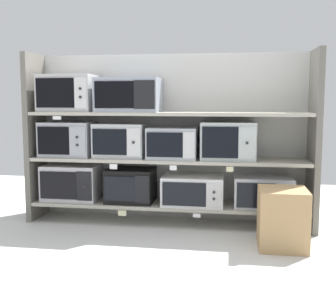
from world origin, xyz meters
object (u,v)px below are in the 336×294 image
at_px(microwave_3, 263,191).
at_px(microwave_8, 68,93).
at_px(microwave_1, 131,185).
at_px(microwave_7, 228,141).
at_px(microwave_4, 69,139).
at_px(microwave_9, 129,95).
at_px(microwave_2, 193,190).
at_px(microwave_6, 173,143).
at_px(microwave_0, 72,182).
at_px(shipping_carton, 282,218).
at_px(microwave_5, 121,140).

relative_size(microwave_3, microwave_8, 1.01).
height_order(microwave_1, microwave_7, microwave_7).
xyz_separation_m(microwave_4, microwave_9, (0.59, 0.00, 0.41)).
relative_size(microwave_2, microwave_8, 1.09).
relative_size(microwave_6, microwave_8, 0.88).
distance_m(microwave_1, microwave_2, 0.59).
bearing_deg(microwave_0, microwave_7, -0.01).
bearing_deg(microwave_8, microwave_0, 0.40).
bearing_deg(shipping_carton, microwave_1, 159.01).
bearing_deg(microwave_1, microwave_7, -0.02).
distance_m(microwave_0, microwave_7, 1.52).
xyz_separation_m(microwave_1, microwave_4, (-0.59, -0.00, 0.42)).
relative_size(microwave_1, microwave_3, 0.86).
xyz_separation_m(microwave_4, microwave_8, (0.01, -0.00, 0.43)).
distance_m(microwave_2, microwave_9, 1.04).
height_order(microwave_6, microwave_8, microwave_8).
relative_size(microwave_3, microwave_5, 1.09).
bearing_deg(microwave_6, shipping_carton, -28.82).
height_order(microwave_1, microwave_8, microwave_8).
bearing_deg(microwave_7, microwave_1, 179.98).
height_order(microwave_2, microwave_9, microwave_9).
xyz_separation_m(microwave_0, microwave_4, (-0.02, -0.00, 0.41)).
xyz_separation_m(microwave_1, microwave_7, (0.89, -0.00, 0.43)).
height_order(microwave_3, microwave_5, microwave_5).
xyz_separation_m(microwave_3, shipping_carton, (0.11, -0.50, -0.09)).
bearing_deg(microwave_3, microwave_5, 179.99).
distance_m(microwave_1, microwave_7, 0.99).
height_order(microwave_0, microwave_5, microwave_5).
distance_m(microwave_4, shipping_carton, 2.05).
bearing_deg(microwave_3, microwave_9, 179.99).
distance_m(microwave_2, microwave_4, 1.26).
height_order(microwave_0, shipping_carton, microwave_0).
distance_m(microwave_9, shipping_carton, 1.70).
distance_m(microwave_0, shipping_carton, 1.96).
bearing_deg(microwave_0, shipping_carton, -14.97).
relative_size(microwave_8, shipping_carton, 1.10).
bearing_deg(microwave_2, microwave_8, 180.00).
xyz_separation_m(microwave_2, microwave_3, (0.62, -0.00, 0.00)).
bearing_deg(microwave_9, microwave_4, -179.99).
relative_size(microwave_5, microwave_7, 0.97).
relative_size(microwave_2, shipping_carton, 1.20).
distance_m(microwave_0, microwave_4, 0.41).
xyz_separation_m(microwave_0, microwave_3, (1.78, -0.00, -0.03)).
height_order(microwave_6, microwave_9, microwave_9).
bearing_deg(microwave_1, microwave_2, -0.03).
bearing_deg(microwave_4, microwave_5, 0.02).
relative_size(microwave_0, shipping_carton, 1.14).
height_order(microwave_3, shipping_carton, same).
height_order(microwave_4, microwave_8, microwave_8).
bearing_deg(microwave_4, microwave_0, 0.17).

